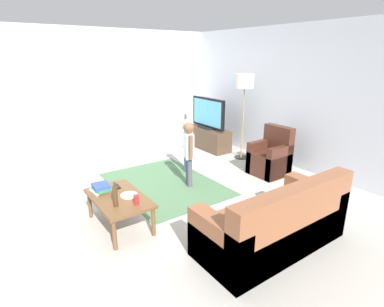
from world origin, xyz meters
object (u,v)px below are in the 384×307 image
at_px(tv, 208,113).
at_px(soda_can, 136,200).
at_px(child_near_tv, 187,141).
at_px(tv_stand, 208,138).
at_px(book_stack, 101,188).
at_px(couch, 277,226).
at_px(coffee_table, 119,200).
at_px(armchair, 271,159).
at_px(child_center, 189,148).
at_px(bottle, 115,196).
at_px(tv_remote, 117,186).
at_px(plate, 129,195).
at_px(floor_lamp, 245,86).

bearing_deg(tv, soda_can, -50.91).
bearing_deg(child_near_tv, tv_stand, 128.05).
bearing_deg(book_stack, couch, 38.40).
height_order(child_near_tv, soda_can, child_near_tv).
relative_size(tv, coffee_table, 1.10).
relative_size(armchair, child_near_tv, 0.87).
xyz_separation_m(couch, child_near_tv, (-2.56, 0.50, 0.34)).
relative_size(tv_stand, child_center, 1.09).
bearing_deg(child_near_tv, armchair, 53.05).
xyz_separation_m(tv, child_center, (1.52, -1.59, -0.19)).
bearing_deg(bottle, armchair, 96.26).
bearing_deg(tv_remote, plate, 6.83).
relative_size(child_near_tv, book_stack, 3.74).
relative_size(book_stack, plate, 1.26).
bearing_deg(bottle, tv, 125.94).
height_order(couch, book_stack, couch).
height_order(child_center, tv_remote, child_center).
height_order(tv, child_near_tv, tv).
bearing_deg(child_near_tv, bottle, -55.88).
relative_size(tv_stand, tv, 1.09).
distance_m(couch, armchair, 2.39).
height_order(tv, soda_can, tv).
height_order(couch, soda_can, couch).
xyz_separation_m(coffee_table, plate, (0.05, 0.12, 0.06)).
xyz_separation_m(couch, bottle, (-1.27, -1.41, 0.26)).
relative_size(couch, book_stack, 6.47).
relative_size(tv_stand, armchair, 1.33).
xyz_separation_m(tv, soda_can, (2.41, -2.96, -0.37)).
height_order(floor_lamp, child_center, floor_lamp).
bearing_deg(couch, book_stack, -141.60).
distance_m(armchair, book_stack, 3.17).
distance_m(armchair, bottle, 3.19).
bearing_deg(bottle, couch, 47.94).
distance_m(armchair, plate, 2.93).
bearing_deg(couch, floor_lamp, 143.18).
distance_m(floor_lamp, plate, 3.51).
xyz_separation_m(couch, coffee_table, (-1.49, -1.29, 0.08)).
xyz_separation_m(tv, couch, (3.58, -1.78, -0.56)).
relative_size(tv_stand, coffee_table, 1.20).
bearing_deg(coffee_table, child_center, 110.94).
distance_m(tv_stand, plate, 3.66).
xyz_separation_m(bottle, soda_can, (0.10, 0.22, -0.07)).
bearing_deg(soda_can, child_center, 122.74).
xyz_separation_m(tv, plate, (2.14, -2.94, -0.42)).
xyz_separation_m(tv_stand, tv, (-0.00, -0.02, 0.60)).
distance_m(child_near_tv, plate, 2.02).
relative_size(floor_lamp, plate, 8.09).
xyz_separation_m(tv_stand, plate, (2.14, -2.96, 0.18)).
height_order(child_center, book_stack, child_center).
bearing_deg(child_center, book_stack, -80.13).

